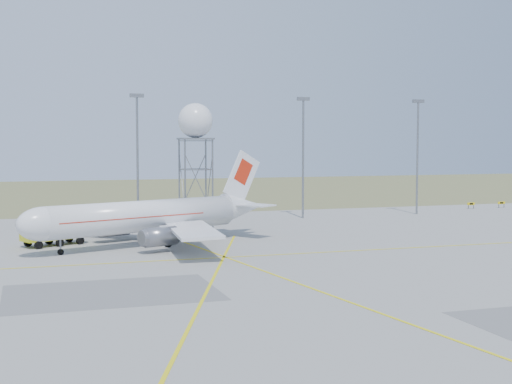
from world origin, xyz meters
name	(u,v)px	position (x,y,z in m)	size (l,w,h in m)	color
ground	(407,315)	(0.00, 0.00, 0.00)	(400.00, 400.00, 0.00)	#9B9B95
grass_strip	(134,192)	(0.00, 140.00, 0.01)	(400.00, 120.00, 0.03)	#616739
mast_b	(137,148)	(-10.00, 66.00, 12.07)	(2.20, 0.50, 20.50)	slate
mast_c	(303,147)	(18.00, 66.00, 12.07)	(2.20, 0.50, 20.50)	slate
mast_d	(418,147)	(40.00, 66.00, 12.07)	(2.20, 0.50, 20.50)	slate
taxi_sign_near	(471,204)	(55.60, 72.00, 0.89)	(1.60, 0.17, 1.20)	black
taxi_sign_far	(501,203)	(62.60, 72.00, 0.89)	(1.60, 0.17, 1.20)	black
airliner_main	(147,217)	(-12.59, 41.77, 3.63)	(33.58, 31.49, 11.84)	silver
radar_tower	(196,158)	(-2.66, 57.38, 10.49)	(5.17, 5.17, 18.70)	slate
fire_truck	(56,233)	(-23.37, 45.71, 1.53)	(8.34, 5.94, 3.19)	#C1C517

